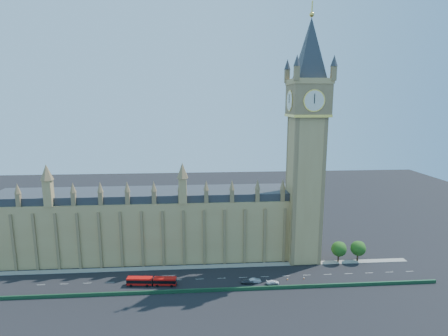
{
  "coord_description": "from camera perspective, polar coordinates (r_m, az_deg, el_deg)",
  "views": [
    {
      "loc": [
        -3.8,
        -118.05,
        63.06
      ],
      "look_at": [
        5.68,
        10.0,
        39.24
      ],
      "focal_mm": 28.0,
      "sensor_mm": 36.0,
      "label": 1
    }
  ],
  "objects": [
    {
      "name": "cone_b",
      "position": [
        131.85,
        4.25,
        -17.93
      ],
      "size": [
        0.49,
        0.49,
        0.68
      ],
      "rotation": [
        0.0,
        0.0,
        0.16
      ],
      "color": "black",
      "rests_on": "ground"
    },
    {
      "name": "tree_east_near",
      "position": [
        151.17,
        18.32,
        -12.37
      ],
      "size": [
        6.0,
        6.0,
        8.5
      ],
      "color": "#382619",
      "rests_on": "ground"
    },
    {
      "name": "car_grey",
      "position": [
        130.66,
        3.82,
        -17.98
      ],
      "size": [
        4.81,
        2.44,
        1.57
      ],
      "primitive_type": "imported",
      "rotation": [
        0.0,
        0.0,
        1.44
      ],
      "color": "#404247",
      "rests_on": "ground"
    },
    {
      "name": "kerb_north",
      "position": [
        142.3,
        -2.35,
        -15.77
      ],
      "size": [
        160.0,
        3.0,
        0.16
      ],
      "primitive_type": "cube",
      "color": "gray",
      "rests_on": "ground"
    },
    {
      "name": "red_bus",
      "position": [
        131.32,
        -11.73,
        -17.66
      ],
      "size": [
        17.42,
        4.11,
        2.93
      ],
      "rotation": [
        0.0,
        0.0,
        -0.09
      ],
      "color": "red",
      "rests_on": "ground"
    },
    {
      "name": "cone_a",
      "position": [
        133.67,
        4.81,
        -17.51
      ],
      "size": [
        0.58,
        0.58,
        0.7
      ],
      "rotation": [
        0.0,
        0.0,
        0.43
      ],
      "color": "black",
      "rests_on": "ground"
    },
    {
      "name": "tree_east_far",
      "position": [
        154.32,
        21.13,
        -12.07
      ],
      "size": [
        6.0,
        6.0,
        8.5
      ],
      "color": "#382619",
      "rests_on": "ground"
    },
    {
      "name": "elizabeth_tower",
      "position": [
        138.76,
        13.4,
        6.72
      ],
      "size": [
        20.59,
        20.59,
        105.0
      ],
      "color": "tan",
      "rests_on": "ground"
    },
    {
      "name": "cone_c",
      "position": [
        134.81,
        10.31,
        -17.38
      ],
      "size": [
        0.51,
        0.51,
        0.76
      ],
      "rotation": [
        0.0,
        0.0,
        0.07
      ],
      "color": "black",
      "rests_on": "ground"
    },
    {
      "name": "car_white",
      "position": [
        131.28,
        7.98,
        -17.98
      ],
      "size": [
        4.6,
        2.04,
        1.31
      ],
      "primitive_type": "imported",
      "rotation": [
        0.0,
        0.0,
        1.62
      ],
      "color": "white",
      "rests_on": "ground"
    },
    {
      "name": "car_silver",
      "position": [
        131.54,
        5.06,
        -17.82
      ],
      "size": [
        4.46,
        1.65,
        1.46
      ],
      "primitive_type": "imported",
      "rotation": [
        0.0,
        0.0,
        1.6
      ],
      "color": "#B6B9BF",
      "rests_on": "ground"
    },
    {
      "name": "palace_westminster",
      "position": [
        149.95,
        -12.27,
        -8.89
      ],
      "size": [
        120.0,
        20.0,
        28.0
      ],
      "color": "tan",
      "rests_on": "ground"
    },
    {
      "name": "cone_d",
      "position": [
        136.58,
        12.92,
        -17.1
      ],
      "size": [
        0.49,
        0.49,
        0.74
      ],
      "rotation": [
        0.0,
        0.0,
        -0.05
      ],
      "color": "black",
      "rests_on": "ground"
    },
    {
      "name": "ground",
      "position": [
        133.89,
        -2.21,
        -17.59
      ],
      "size": [
        400.0,
        400.0,
        0.0
      ],
      "primitive_type": "plane",
      "color": "black",
      "rests_on": "ground"
    },
    {
      "name": "bridge_parapet",
      "position": [
        125.73,
        -2.06,
        -19.28
      ],
      "size": [
        160.0,
        0.6,
        1.2
      ],
      "primitive_type": "cube",
      "color": "#1E4C2D",
      "rests_on": "ground"
    }
  ]
}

